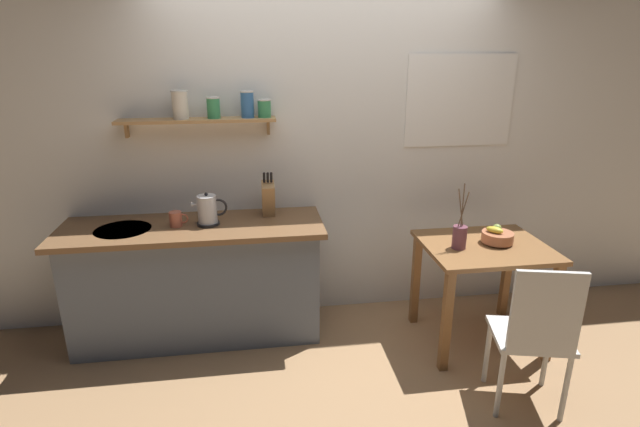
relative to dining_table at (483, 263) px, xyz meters
name	(u,v)px	position (x,y,z in m)	size (l,w,h in m)	color
ground_plane	(338,347)	(-1.03, 0.04, -0.63)	(14.00, 14.00, 0.00)	#A87F56
back_wall	(352,146)	(-0.82, 0.69, 0.73)	(6.80, 0.11, 2.70)	white
kitchen_counter	(197,280)	(-2.03, 0.36, -0.17)	(1.83, 0.63, 0.89)	slate
wall_shelf	(209,112)	(-1.87, 0.53, 1.02)	(1.09, 0.20, 0.33)	tan
dining_table	(483,263)	(0.00, 0.00, 0.00)	(0.85, 0.72, 0.76)	brown
dining_chair_near	(536,331)	(-0.03, -0.75, -0.09)	(0.50, 0.47, 0.96)	silver
fruit_bowl	(497,236)	(0.09, 0.01, 0.19)	(0.22, 0.22, 0.13)	#BC704C
twig_vase	(460,236)	(-0.21, -0.03, 0.22)	(0.10, 0.10, 0.46)	brown
electric_kettle	(208,210)	(-1.91, 0.33, 0.37)	(0.24, 0.16, 0.24)	black
knife_block	(268,198)	(-1.48, 0.48, 0.40)	(0.09, 0.19, 0.33)	tan
coffee_mug_by_sink	(176,219)	(-2.13, 0.33, 0.32)	(0.13, 0.09, 0.11)	#C6664C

